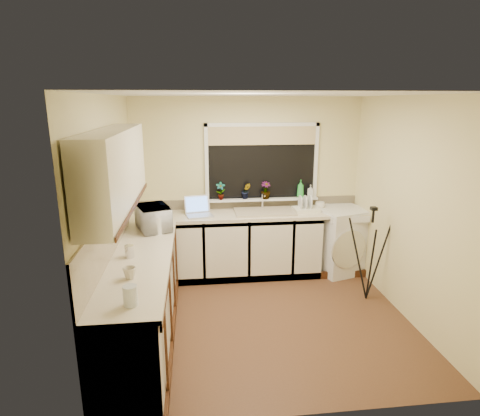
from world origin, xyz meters
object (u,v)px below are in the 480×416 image
steel_jar (129,251)px  washing_machine (340,240)px  soap_bottle_green (301,189)px  plant_a (221,191)px  cup_back (320,206)px  tripod (370,254)px  dish_rack (306,209)px  laptop (198,210)px  microwave (154,218)px  kettle (158,225)px  soap_bottle_clear (310,191)px  plant_b (246,191)px  plant_c (266,190)px  glass_jug (130,296)px  cup_left (130,273)px

steel_jar → washing_machine: bearing=28.3°
washing_machine → soap_bottle_green: soap_bottle_green is taller
plant_a → cup_back: size_ratio=1.85×
tripod → cup_back: (-0.34, 0.98, 0.36)m
dish_rack → steel_jar: 2.63m
laptop → microwave: 0.78m
kettle → soap_bottle_green: size_ratio=0.82×
steel_jar → soap_bottle_green: 2.75m
kettle → dish_rack: size_ratio=0.59×
plant_a → soap_bottle_clear: (1.29, 0.02, -0.04)m
dish_rack → steel_jar: size_ratio=2.82×
steel_jar → cup_back: bearing=32.7°
microwave → soap_bottle_green: 2.16m
kettle → soap_bottle_clear: 2.30m
cup_back → kettle: bearing=-159.4°
plant_b → tripod: bearing=-39.0°
tripod → plant_a: plant_a is taller
steel_jar → soap_bottle_clear: bearing=36.2°
laptop → dish_rack: size_ratio=1.14×
plant_b → cup_back: 1.07m
cup_back → plant_c: bearing=171.4°
dish_rack → tripod: bearing=-62.1°
kettle → tripod: (2.53, -0.16, -0.41)m
soap_bottle_green → soap_bottle_clear: 0.15m
kettle → glass_jug: (-0.06, -1.71, -0.02)m
washing_machine → cup_back: size_ratio=6.82×
glass_jug → plant_b: (1.22, 2.66, 0.18)m
cup_left → cup_back: bearing=41.3°
washing_machine → soap_bottle_green: bearing=139.4°
cup_back → soap_bottle_clear: bearing=127.3°
soap_bottle_green → soap_bottle_clear: soap_bottle_green is taller
steel_jar → plant_b: (1.37, 1.68, 0.20)m
microwave → cup_back: microwave is taller
plant_b → soap_bottle_green: size_ratio=0.90×
steel_jar → cup_left: (0.07, -0.50, -0.01)m
tripod → cup_back: bearing=95.4°
plant_b → cup_back: size_ratio=1.67×
glass_jug → washing_machine: bearing=43.7°
plant_a → soap_bottle_clear: 1.29m
dish_rack → plant_a: 1.22m
glass_jug → plant_b: 2.93m
laptop → steel_jar: (-0.69, -1.46, -0.00)m
washing_machine → cup_left: 3.31m
laptop → tripod: size_ratio=0.33×
dish_rack → cup_left: size_ratio=3.13×
soap_bottle_green → plant_b: bearing=-178.9°
laptop → microwave: microwave is taller
cup_back → laptop: bearing=-177.0°
glass_jug → cup_back: glass_jug is taller
glass_jug → cup_left: size_ratio=1.41×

